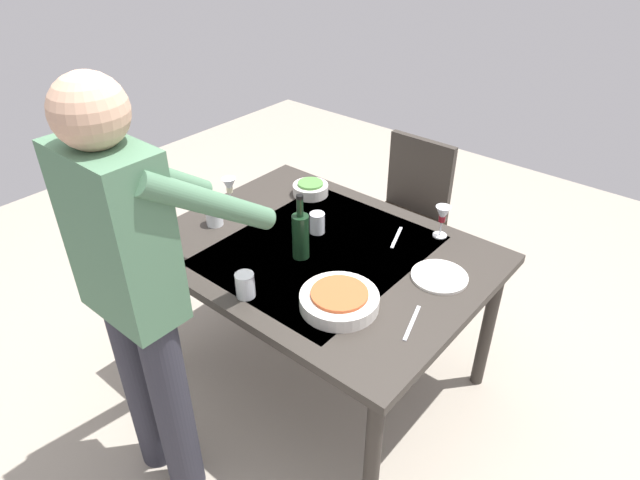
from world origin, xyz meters
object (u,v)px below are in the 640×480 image
object	(u,v)px
chair_near	(408,208)
serving_bowl_pasta	(339,300)
wine_glass_left	(229,187)
water_cup_far_left	(317,223)
water_cup_near_right	(245,285)
wine_glass_right	(442,216)
wine_bottle	(301,234)
water_cup_near_left	(214,216)
side_bowl_salad	(311,189)
dinner_plate_near	(439,277)
dining_table	(320,263)
person_server	(137,287)

from	to	relation	value
chair_near	serving_bowl_pasta	distance (m)	1.26
wine_glass_left	water_cup_far_left	world-z (taller)	wine_glass_left
water_cup_near_right	water_cup_far_left	xyz separation A→B (m)	(0.09, -0.53, -0.00)
wine_glass_right	water_cup_near_right	distance (m)	0.93
wine_bottle	water_cup_near_left	bearing A→B (deg)	7.34
wine_bottle	side_bowl_salad	size ratio (longest dim) A/B	1.64
wine_glass_right	water_cup_near_left	size ratio (longest dim) A/B	1.64
wine_glass_right	dinner_plate_near	distance (m)	0.33
wine_glass_left	dinner_plate_near	distance (m)	1.10
water_cup_near_left	water_cup_far_left	xyz separation A→B (m)	(-0.41, -0.25, 0.00)
dining_table	dinner_plate_near	xyz separation A→B (m)	(-0.50, -0.15, 0.08)
wine_bottle	dinner_plate_near	world-z (taller)	wine_bottle
wine_bottle	dinner_plate_near	bearing A→B (deg)	-155.18
water_cup_near_left	dinner_plate_near	bearing A→B (deg)	-163.11
wine_bottle	water_cup_far_left	distance (m)	0.21
water_cup_near_left	serving_bowl_pasta	xyz separation A→B (m)	(-0.81, 0.09, -0.01)
wine_glass_left	side_bowl_salad	xyz separation A→B (m)	(-0.22, -0.34, -0.07)
dining_table	person_server	distance (m)	0.85
person_server	dinner_plate_near	size ratio (longest dim) A/B	7.34
person_server	serving_bowl_pasta	size ratio (longest dim) A/B	5.63
wine_glass_left	water_cup_near_left	distance (m)	0.19
water_cup_near_left	water_cup_near_right	world-z (taller)	water_cup_near_right
dinner_plate_near	wine_glass_right	bearing A→B (deg)	-60.66
side_bowl_salad	dinner_plate_near	distance (m)	0.89
chair_near	water_cup_near_left	bearing A→B (deg)	69.30
dining_table	dinner_plate_near	bearing A→B (deg)	-162.84
water_cup_near_right	water_cup_far_left	bearing A→B (deg)	-80.70
water_cup_near_right	side_bowl_salad	distance (m)	0.86
serving_bowl_pasta	dining_table	bearing A→B (deg)	-39.34
chair_near	side_bowl_salad	bearing A→B (deg)	65.49
person_server	wine_glass_left	xyz separation A→B (m)	(0.45, -0.81, -0.10)
dinner_plate_near	water_cup_far_left	bearing A→B (deg)	4.97
chair_near	water_cup_near_left	world-z (taller)	chair_near
person_server	wine_bottle	bearing A→B (deg)	-98.33
side_bowl_salad	dining_table	bearing A→B (deg)	135.43
dining_table	water_cup_far_left	bearing A→B (deg)	-44.95
dining_table	wine_bottle	world-z (taller)	wine_bottle
wine_glass_right	water_cup_far_left	xyz separation A→B (m)	(0.45, 0.33, -0.06)
wine_glass_left	chair_near	bearing A→B (deg)	-117.79
wine_glass_right	water_cup_near_right	size ratio (longest dim) A/B	1.48
chair_near	wine_glass_right	bearing A→B (deg)	132.92
wine_glass_right	wine_glass_left	bearing A→B (deg)	24.37
water_cup_near_right	dinner_plate_near	xyz separation A→B (m)	(-0.52, -0.58, -0.04)
dining_table	side_bowl_salad	xyz separation A→B (m)	(0.36, -0.36, 0.11)
person_server	side_bowl_salad	distance (m)	1.19
wine_glass_left	serving_bowl_pasta	xyz separation A→B (m)	(-0.88, 0.26, -0.07)
wine_glass_right	wine_bottle	bearing A→B (deg)	54.54
water_cup_near_left	wine_glass_left	bearing A→B (deg)	-66.51
wine_glass_left	dinner_plate_near	size ratio (longest dim) A/B	0.66
dining_table	side_bowl_salad	distance (m)	0.52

